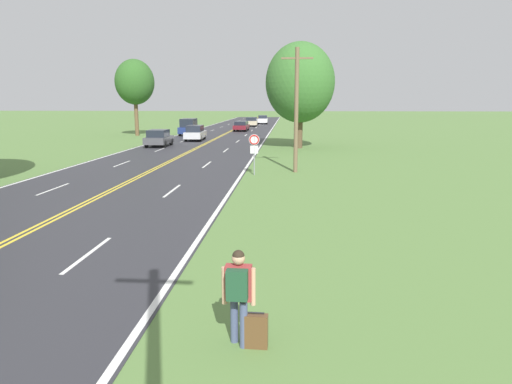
{
  "coord_description": "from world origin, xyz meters",
  "views": [
    {
      "loc": [
        8.28,
        -3.93,
        4.07
      ],
      "look_at": [
        7.18,
        10.94,
        1.12
      ],
      "focal_mm": 32.0,
      "sensor_mm": 36.0,
      "label": 1
    }
  ],
  "objects_px": {
    "tree_left_verge": "(300,83)",
    "car_dark_blue_van_mid_far": "(189,127)",
    "car_dark_grey_sedan_approaching": "(159,138)",
    "car_silver_sedan_mid_near": "(195,133)",
    "car_champagne_sedan_distant": "(251,122)",
    "hitchhiker_person": "(238,288)",
    "car_maroon_hatchback_receding": "(241,126)",
    "tree_behind_sign": "(135,82)",
    "traffic_sign": "(254,145)",
    "suitcase": "(256,331)",
    "car_white_sedan_horizon": "(263,119)"
  },
  "relations": [
    {
      "from": "tree_left_verge",
      "to": "car_dark_blue_van_mid_far",
      "type": "bearing_deg",
      "value": 131.69
    },
    {
      "from": "car_dark_grey_sedan_approaching",
      "to": "car_silver_sedan_mid_near",
      "type": "bearing_deg",
      "value": -16.64
    },
    {
      "from": "tree_left_verge",
      "to": "car_champagne_sedan_distant",
      "type": "bearing_deg",
      "value": 101.32
    },
    {
      "from": "hitchhiker_person",
      "to": "car_silver_sedan_mid_near",
      "type": "distance_m",
      "value": 42.31
    },
    {
      "from": "car_maroon_hatchback_receding",
      "to": "tree_behind_sign",
      "type": "bearing_deg",
      "value": -48.19
    },
    {
      "from": "hitchhiker_person",
      "to": "car_dark_blue_van_mid_far",
      "type": "bearing_deg",
      "value": 15.46
    },
    {
      "from": "tree_behind_sign",
      "to": "car_dark_blue_van_mid_far",
      "type": "distance_m",
      "value": 8.22
    },
    {
      "from": "car_silver_sedan_mid_near",
      "to": "tree_behind_sign",
      "type": "bearing_deg",
      "value": 50.55
    },
    {
      "from": "car_silver_sedan_mid_near",
      "to": "car_champagne_sedan_distant",
      "type": "xyz_separation_m",
      "value": [
        3.6,
        29.11,
        -0.04
      ]
    },
    {
      "from": "car_dark_grey_sedan_approaching",
      "to": "car_maroon_hatchback_receding",
      "type": "bearing_deg",
      "value": -13.19
    },
    {
      "from": "traffic_sign",
      "to": "tree_left_verge",
      "type": "distance_m",
      "value": 16.29
    },
    {
      "from": "hitchhiker_person",
      "to": "tree_left_verge",
      "type": "height_order",
      "value": "tree_left_verge"
    },
    {
      "from": "tree_left_verge",
      "to": "tree_behind_sign",
      "type": "distance_m",
      "value": 23.87
    },
    {
      "from": "tree_left_verge",
      "to": "car_dark_blue_van_mid_far",
      "type": "relative_size",
      "value": 2.17
    },
    {
      "from": "car_champagne_sedan_distant",
      "to": "hitchhiker_person",
      "type": "bearing_deg",
      "value": 2.33
    },
    {
      "from": "tree_left_verge",
      "to": "car_maroon_hatchback_receding",
      "type": "bearing_deg",
      "value": 107.98
    },
    {
      "from": "traffic_sign",
      "to": "tree_behind_sign",
      "type": "bearing_deg",
      "value": 119.51
    },
    {
      "from": "hitchhiker_person",
      "to": "car_silver_sedan_mid_near",
      "type": "xyz_separation_m",
      "value": [
        -9.26,
        41.28,
        -0.21
      ]
    },
    {
      "from": "traffic_sign",
      "to": "car_champagne_sedan_distant",
      "type": "height_order",
      "value": "traffic_sign"
    },
    {
      "from": "hitchhiker_person",
      "to": "car_maroon_hatchback_receding",
      "type": "distance_m",
      "value": 57.83
    },
    {
      "from": "car_maroon_hatchback_receding",
      "to": "traffic_sign",
      "type": "bearing_deg",
      "value": 9.15
    },
    {
      "from": "car_silver_sedan_mid_near",
      "to": "suitcase",
      "type": "bearing_deg",
      "value": -169.35
    },
    {
      "from": "hitchhiker_person",
      "to": "suitcase",
      "type": "relative_size",
      "value": 2.64
    },
    {
      "from": "car_dark_grey_sedan_approaching",
      "to": "car_dark_blue_van_mid_far",
      "type": "xyz_separation_m",
      "value": [
        -0.36,
        14.38,
        0.25
      ]
    },
    {
      "from": "car_dark_grey_sedan_approaching",
      "to": "car_maroon_hatchback_receding",
      "type": "height_order",
      "value": "car_dark_grey_sedan_approaching"
    },
    {
      "from": "hitchhiker_person",
      "to": "car_white_sedan_horizon",
      "type": "relative_size",
      "value": 0.4
    },
    {
      "from": "car_dark_grey_sedan_approaching",
      "to": "car_white_sedan_horizon",
      "type": "distance_m",
      "value": 44.86
    },
    {
      "from": "tree_behind_sign",
      "to": "car_silver_sedan_mid_near",
      "type": "height_order",
      "value": "tree_behind_sign"
    },
    {
      "from": "traffic_sign",
      "to": "tree_behind_sign",
      "type": "xyz_separation_m",
      "value": [
        -16.63,
        29.38,
        4.64
      ]
    },
    {
      "from": "car_silver_sedan_mid_near",
      "to": "car_champagne_sedan_distant",
      "type": "distance_m",
      "value": 29.33
    },
    {
      "from": "tree_behind_sign",
      "to": "car_silver_sedan_mid_near",
      "type": "bearing_deg",
      "value": -37.07
    },
    {
      "from": "car_champagne_sedan_distant",
      "to": "car_maroon_hatchback_receding",
      "type": "bearing_deg",
      "value": -3.87
    },
    {
      "from": "suitcase",
      "to": "car_dark_blue_van_mid_far",
      "type": "bearing_deg",
      "value": 15.78
    },
    {
      "from": "traffic_sign",
      "to": "car_dark_blue_van_mid_far",
      "type": "relative_size",
      "value": 0.54
    },
    {
      "from": "car_maroon_hatchback_receding",
      "to": "tree_left_verge",
      "type": "bearing_deg",
      "value": 20.06
    },
    {
      "from": "car_white_sedan_horizon",
      "to": "hitchhiker_person",
      "type": "bearing_deg",
      "value": 1.56
    },
    {
      "from": "suitcase",
      "to": "car_silver_sedan_mid_near",
      "type": "height_order",
      "value": "car_silver_sedan_mid_near"
    },
    {
      "from": "traffic_sign",
      "to": "car_dark_grey_sedan_approaching",
      "type": "height_order",
      "value": "traffic_sign"
    },
    {
      "from": "suitcase",
      "to": "car_maroon_hatchback_receding",
      "type": "distance_m",
      "value": 57.89
    },
    {
      "from": "tree_left_verge",
      "to": "car_maroon_hatchback_receding",
      "type": "xyz_separation_m",
      "value": [
        -7.67,
        23.62,
        -4.94
      ]
    },
    {
      "from": "car_dark_blue_van_mid_far",
      "to": "car_silver_sedan_mid_near",
      "type": "bearing_deg",
      "value": -163.08
    },
    {
      "from": "car_dark_blue_van_mid_far",
      "to": "car_maroon_hatchback_receding",
      "type": "xyz_separation_m",
      "value": [
        5.6,
        8.72,
        -0.28
      ]
    },
    {
      "from": "tree_behind_sign",
      "to": "car_dark_grey_sedan_approaching",
      "type": "xyz_separation_m",
      "value": [
        6.53,
        -13.32,
        -5.57
      ]
    },
    {
      "from": "traffic_sign",
      "to": "car_silver_sedan_mid_near",
      "type": "bearing_deg",
      "value": 109.45
    },
    {
      "from": "car_white_sedan_horizon",
      "to": "traffic_sign",
      "type": "bearing_deg",
      "value": 1.4
    },
    {
      "from": "suitcase",
      "to": "hitchhiker_person",
      "type": "bearing_deg",
      "value": 85.56
    },
    {
      "from": "hitchhiker_person",
      "to": "tree_behind_sign",
      "type": "height_order",
      "value": "tree_behind_sign"
    },
    {
      "from": "tree_left_verge",
      "to": "tree_behind_sign",
      "type": "bearing_deg",
      "value": 144.55
    },
    {
      "from": "tree_left_verge",
      "to": "car_white_sedan_horizon",
      "type": "xyz_separation_m",
      "value": [
        -5.89,
        44.82,
        -4.88
      ]
    },
    {
      "from": "hitchhiker_person",
      "to": "tree_behind_sign",
      "type": "xyz_separation_m",
      "value": [
        -17.79,
        47.73,
        5.33
      ]
    }
  ]
}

